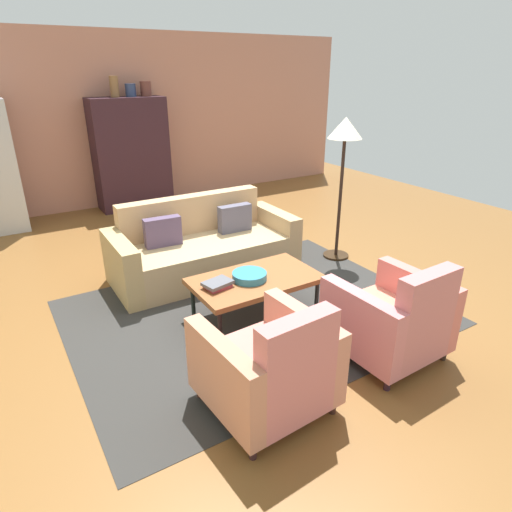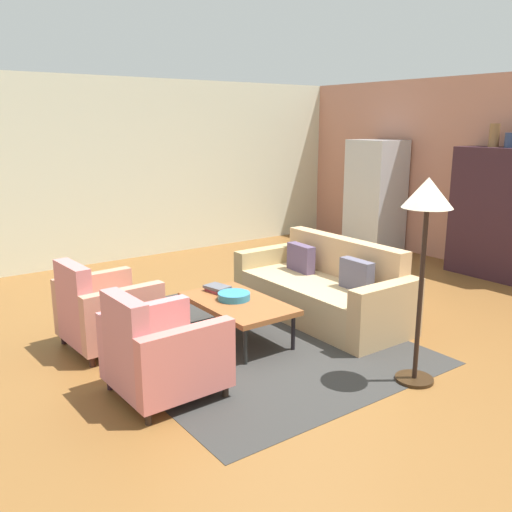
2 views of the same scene
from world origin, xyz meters
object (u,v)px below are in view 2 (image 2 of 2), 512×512
couch (325,291)px  vase_tall (494,135)px  vase_round (511,140)px  refrigerator (375,196)px  book_stack (217,288)px  floor_lamp (427,212)px  fruit_bowl (234,296)px  armchair_left (102,314)px  armchair_right (158,355)px  coffee_table (238,304)px  cabinet (497,213)px

couch → vase_tall: 3.46m
vase_round → refrigerator: (-2.23, -0.10, -0.97)m
book_stack → vase_round: vase_round is taller
vase_tall → floor_lamp: size_ratio=0.18×
fruit_bowl → book_stack: (-0.33, 0.01, -0.00)m
refrigerator → armchair_left: bearing=-75.5°
refrigerator → book_stack: bearing=-69.2°
armchair_right → book_stack: armchair_right is taller
armchair_right → book_stack: (-1.00, 1.17, 0.09)m
vase_round → refrigerator: size_ratio=0.11×
coffee_table → vase_round: 4.50m
armchair_left → vase_round: (0.87, 5.39, 1.55)m
refrigerator → floor_lamp: bearing=-43.6°
couch → armchair_right: bearing=104.6°
floor_lamp → cabinet: bearing=112.6°
couch → vase_round: (0.27, 3.04, 1.61)m
coffee_table → fruit_bowl: bearing=180.0°
fruit_bowl → vase_round: 4.48m
armchair_left → vase_round: size_ratio=4.49×
armchair_left → armchair_right: bearing=-3.4°
armchair_left → fruit_bowl: size_ratio=2.71×
cabinet → floor_lamp: size_ratio=1.05×
armchair_left → vase_round: bearing=77.5°
armchair_right → vase_round: vase_round is taller
couch → cabinet: (0.17, 3.04, 0.61)m
vase_tall → floor_lamp: bearing=-65.3°
book_stack → vase_round: size_ratio=1.45×
armchair_right → book_stack: size_ratio=3.09×
couch → coffee_table: bearing=90.3°
fruit_bowl → floor_lamp: (1.70, 0.69, 1.01)m
vase_tall → coffee_table: bearing=-90.3°
book_stack → refrigerator: 4.43m
vase_tall → floor_lamp: vase_tall is taller
book_stack → cabinet: 4.28m
couch → floor_lamp: 2.07m
armchair_right → couch: bearing=102.7°
coffee_table → cabinet: bearing=87.7°
coffee_table → fruit_bowl: size_ratio=3.69×
fruit_bowl → armchair_left: bearing=-114.5°
couch → coffee_table: couch is taller
couch → book_stack: (-0.40, -1.18, 0.15)m
fruit_bowl → floor_lamp: bearing=22.1°
fruit_bowl → refrigerator: (-1.90, 4.12, 0.49)m
book_stack → cabinet: cabinet is taller
vase_tall → vase_round: (0.25, 0.00, -0.06)m
armchair_right → fruit_bowl: 1.35m
vase_tall → floor_lamp: (1.62, -3.53, -0.51)m
armchair_left → cabinet: size_ratio=0.49×
vase_tall → armchair_right: bearing=-83.8°
coffee_table → refrigerator: size_ratio=0.65×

